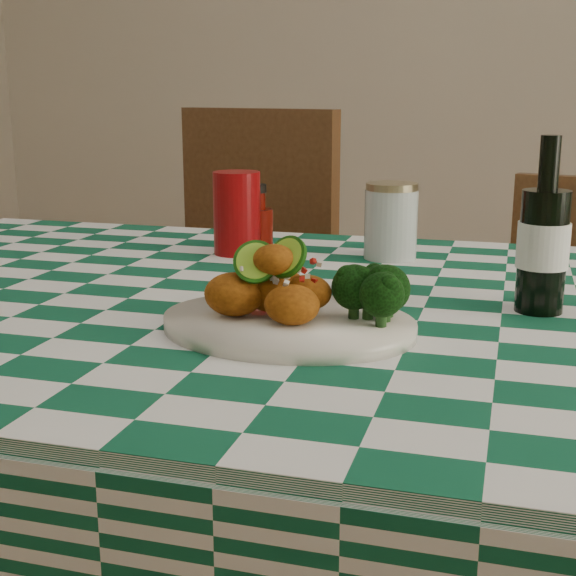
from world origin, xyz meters
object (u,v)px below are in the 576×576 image
(mason_jar, at_px, (391,221))
(wooden_chair_right, at_px, (569,378))
(red_tumbler, at_px, (237,213))
(dining_table, at_px, (280,543))
(wooden_chair_left, at_px, (213,317))
(plate, at_px, (288,324))
(fried_chicken_pile, at_px, (276,281))
(beer_bottle, at_px, (545,225))
(ketchup_bottle, at_px, (258,218))

(mason_jar, bearing_deg, wooden_chair_right, 52.15)
(red_tumbler, height_order, mason_jar, red_tumbler)
(dining_table, distance_m, wooden_chair_left, 0.88)
(plate, bearing_deg, mason_jar, 83.92)
(fried_chicken_pile, height_order, wooden_chair_left, wooden_chair_left)
(plate, bearing_deg, beer_bottle, 31.60)
(dining_table, bearing_deg, wooden_chair_right, 59.13)
(plate, relative_size, mason_jar, 2.39)
(beer_bottle, bearing_deg, dining_table, -175.98)
(fried_chicken_pile, distance_m, mason_jar, 0.48)
(ketchup_bottle, xyz_separation_m, mason_jar, (0.24, 0.00, 0.00))
(wooden_chair_right, bearing_deg, beer_bottle, -82.55)
(red_tumbler, height_order, wooden_chair_right, red_tumbler)
(fried_chicken_pile, relative_size, wooden_chair_right, 0.16)
(fried_chicken_pile, xyz_separation_m, mason_jar, (0.07, 0.47, 0.00))
(fried_chicken_pile, bearing_deg, wooden_chair_right, 65.80)
(plate, height_order, wooden_chair_right, wooden_chair_right)
(dining_table, relative_size, mason_jar, 12.56)
(wooden_chair_right, bearing_deg, wooden_chair_left, -164.67)
(fried_chicken_pile, xyz_separation_m, ketchup_bottle, (-0.18, 0.47, -0.00))
(plate, relative_size, red_tumbler, 2.14)
(red_tumbler, bearing_deg, ketchup_bottle, 47.80)
(plate, relative_size, beer_bottle, 1.36)
(wooden_chair_left, relative_size, wooden_chair_right, 1.17)
(dining_table, distance_m, fried_chicken_pile, 0.48)
(ketchup_bottle, distance_m, mason_jar, 0.24)
(red_tumbler, bearing_deg, wooden_chair_left, 116.56)
(beer_bottle, bearing_deg, mason_jar, 130.12)
(fried_chicken_pile, bearing_deg, beer_bottle, 30.35)
(wooden_chair_left, bearing_deg, beer_bottle, -28.88)
(fried_chicken_pile, height_order, wooden_chair_right, fried_chicken_pile)
(mason_jar, height_order, wooden_chair_left, wooden_chair_left)
(dining_table, height_order, wooden_chair_right, wooden_chair_right)
(fried_chicken_pile, bearing_deg, ketchup_bottle, 110.65)
(wooden_chair_left, bearing_deg, wooden_chair_right, 15.36)
(dining_table, relative_size, ketchup_bottle, 13.54)
(plate, distance_m, beer_bottle, 0.36)
(mason_jar, relative_size, beer_bottle, 0.57)
(dining_table, height_order, plate, plate)
(red_tumbler, relative_size, wooden_chair_right, 0.17)
(dining_table, xyz_separation_m, beer_bottle, (0.35, 0.02, 0.51))
(ketchup_bottle, bearing_deg, red_tumbler, -132.20)
(mason_jar, bearing_deg, beer_bottle, -49.88)
(plate, distance_m, fried_chicken_pile, 0.06)
(dining_table, bearing_deg, fried_chicken_pile, -74.74)
(dining_table, bearing_deg, mason_jar, 71.09)
(dining_table, xyz_separation_m, fried_chicken_pile, (0.04, -0.16, 0.46))
(dining_table, xyz_separation_m, mason_jar, (0.11, 0.32, 0.46))
(red_tumbler, bearing_deg, mason_jar, 7.41)
(ketchup_bottle, bearing_deg, fried_chicken_pile, -69.35)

